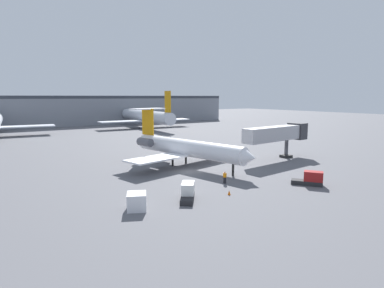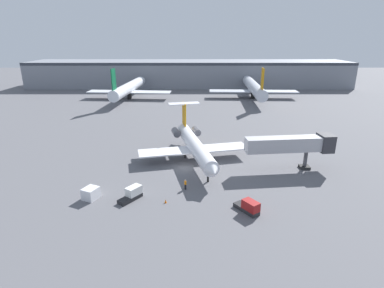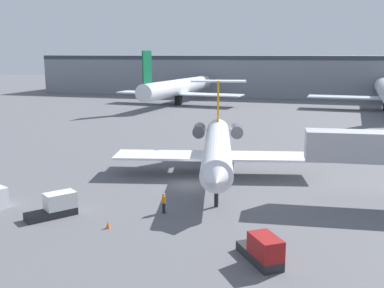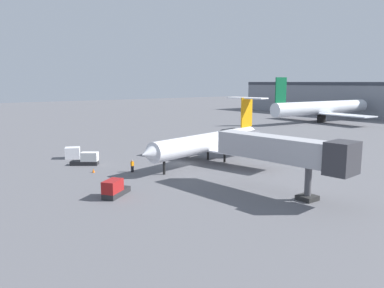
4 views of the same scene
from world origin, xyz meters
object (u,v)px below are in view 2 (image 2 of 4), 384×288
Objects in this scene: regional_jet at (193,144)px; baggage_tug_trailing at (248,207)px; parked_airliner_west_mid at (252,87)px; baggage_tug_lead at (131,194)px; parked_airliner_west_end at (128,88)px; cargo_container_uld at (90,193)px; ground_crew_marshaller at (184,184)px; jet_bridge at (294,144)px; traffic_cone_near at (165,201)px.

baggage_tug_trailing is (7.56, -19.83, -2.40)m from regional_jet.
regional_jet is 70.03m from parked_airliner_west_mid.
regional_jet reaches higher than baggage_tug_lead.
parked_airliner_west_mid is at bearing 69.90° from regional_jet.
parked_airliner_west_end is at bearing 111.28° from baggage_tug_trailing.
ground_crew_marshaller is at bearing 12.14° from cargo_container_uld.
jet_bridge is at bearing 22.22° from baggage_tug_lead.
baggage_tug_lead is 88.43m from parked_airliner_west_mid.
parked_airliner_west_end reaches higher than baggage_tug_lead.
ground_crew_marshaller is at bearing 142.23° from baggage_tug_trailing.
baggage_tug_trailing is 1.43× the size of cargo_container_uld.
baggage_tug_lead is 0.99× the size of baggage_tug_trailing.
cargo_container_uld is at bearing -116.01° from parked_airliner_west_mid.
ground_crew_marshaller is 0.42× the size of baggage_tug_trailing.
baggage_tug_trailing is 90.44m from parked_airliner_west_end.
baggage_tug_trailing is 23.67m from cargo_container_uld.
cargo_container_uld is 90.95m from parked_airliner_west_mid.
baggage_tug_lead is (-27.84, -11.37, -4.01)m from jet_bridge.
parked_airliner_west_mid is (39.85, 81.67, 3.50)m from cargo_container_uld.
baggage_tug_lead is 7.35× the size of traffic_cone_near.
regional_jet is 18.00m from traffic_cone_near.
jet_bridge is 9.69× the size of ground_crew_marshaller.
regional_jet reaches higher than ground_crew_marshaller.
traffic_cone_near is at bearing -75.63° from parked_airliner_west_end.
regional_jet is 9.49× the size of cargo_container_uld.
jet_bridge is 29.77× the size of traffic_cone_near.
traffic_cone_near is at bearing -150.94° from jet_bridge.
baggage_tug_lead is 5.33m from traffic_cone_near.
ground_crew_marshaller is 14.65m from cargo_container_uld.
ground_crew_marshaller is (-19.83, -8.23, -3.99)m from jet_bridge.
ground_crew_marshaller is at bearing 21.44° from baggage_tug_lead.
regional_jet reaches higher than jet_bridge.
traffic_cone_near is 0.01× the size of parked_airliner_west_end.
ground_crew_marshaller is at bearing 56.89° from traffic_cone_near.
cargo_container_uld is at bearing -167.86° from ground_crew_marshaller.
cargo_container_uld is at bearing 173.52° from traffic_cone_near.
baggage_tug_trailing is (-10.80, -15.22, -4.01)m from jet_bridge.
ground_crew_marshaller is at bearing -96.55° from regional_jet.
jet_bridge is 36.19m from cargo_container_uld.
jet_bridge is 0.39× the size of parked_airliner_west_mid.
baggage_tug_lead and baggage_tug_trailing have the same top height.
baggage_tug_lead is at bearing -112.31° from parked_airliner_west_mid.
jet_bridge reaches higher than baggage_tug_lead.
baggage_tug_lead is 81.97m from parked_airliner_west_end.
baggage_tug_lead is (-8.01, -3.15, -0.02)m from ground_crew_marshaller.
regional_jet is at bearing 83.45° from ground_crew_marshaller.
parked_airliner_west_mid is at bearing 72.00° from ground_crew_marshaller.
jet_bridge is 26.36m from traffic_cone_near.
parked_airliner_west_mid reaches higher than ground_crew_marshaller.
cargo_container_uld is 11.55m from traffic_cone_near.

